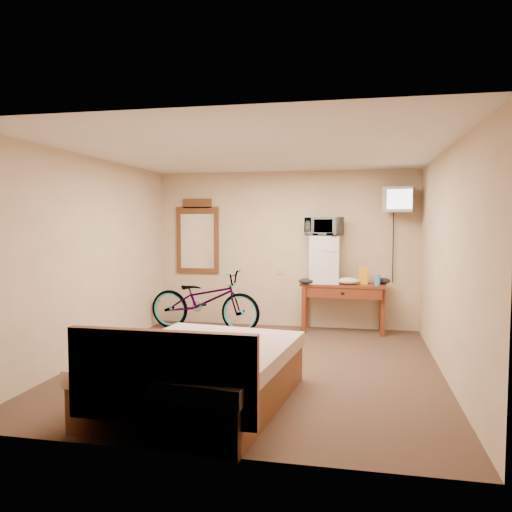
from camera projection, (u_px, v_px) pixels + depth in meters
name	position (u px, v px, depth m)	size (l,w,h in m)	color
room	(257.00, 260.00, 5.81)	(4.60, 4.64, 2.50)	#462E23
desk	(343.00, 292.00, 7.62)	(1.31, 0.59, 0.75)	maroon
mini_fridge	(324.00, 259.00, 7.70)	(0.48, 0.47, 0.73)	silver
microwave	(324.00, 226.00, 7.66)	(0.52, 0.35, 0.29)	silver
snack_bag	(363.00, 276.00, 7.55)	(0.13, 0.08, 0.26)	orange
blue_cup	(377.00, 280.00, 7.45)	(0.09, 0.09, 0.15)	#4387E6
cloth_cream	(348.00, 281.00, 7.53)	(0.34, 0.26, 0.10)	beige
cloth_dark_a	(306.00, 281.00, 7.59)	(0.24, 0.18, 0.09)	black
cloth_dark_b	(383.00, 281.00, 7.58)	(0.21, 0.17, 0.10)	black
crt_television	(399.00, 200.00, 7.39)	(0.48, 0.59, 0.37)	black
wall_mirror	(198.00, 237.00, 8.31)	(0.73, 0.04, 1.23)	brown
bicycle	(205.00, 300.00, 7.78)	(0.63, 1.80, 0.95)	black
bed	(199.00, 375.00, 4.58)	(1.75, 2.18, 0.90)	brown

